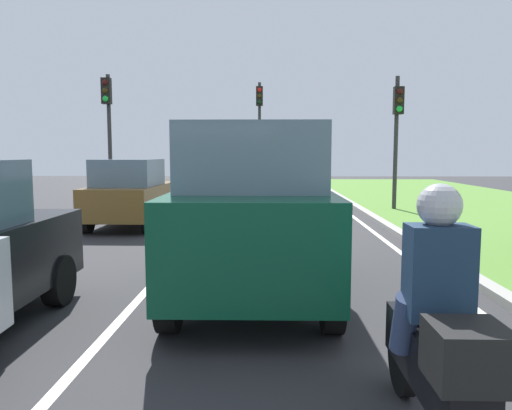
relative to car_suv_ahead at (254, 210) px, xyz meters
name	(u,v)px	position (x,y,z in m)	size (l,w,h in m)	color
ground_plane	(229,230)	(-0.82, 5.71, -1.17)	(60.00, 60.00, 0.00)	#2D2D30
lane_line_center	(201,229)	(-1.52, 5.71, -1.16)	(0.12, 32.00, 0.01)	silver
lane_line_right_edge	(371,230)	(2.78, 5.71, -1.16)	(0.12, 32.00, 0.01)	silver
curb_right	(391,228)	(3.28, 5.71, -1.11)	(0.24, 48.00, 0.12)	#9E9B93
car_suv_ahead	(254,210)	(0.00, 0.00, 0.00)	(2.00, 4.52, 2.28)	#0C472D
car_hatchback_far	(131,193)	(-3.46, 6.26, -0.28)	(1.76, 3.72, 1.78)	brown
motorcycle	(436,366)	(1.29, -3.59, -0.60)	(0.40, 1.90, 1.01)	black
rider_person	(437,269)	(1.29, -3.54, 0.02)	(0.50, 0.40, 1.16)	#192D47
traffic_light_near_right	(397,122)	(4.46, 10.05, 1.81)	(0.32, 0.50, 4.49)	#2D2D2D
traffic_light_overhead_left	(108,116)	(-5.50, 10.82, 2.07)	(0.32, 0.50, 4.70)	#2D2D2D
traffic_light_far_median	(259,119)	(-0.27, 17.03, 2.41)	(0.32, 0.50, 5.29)	#2D2D2D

